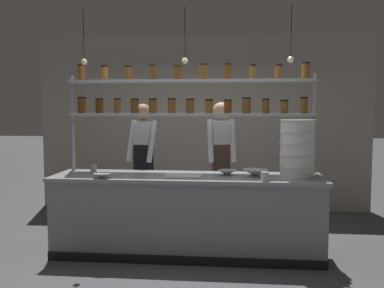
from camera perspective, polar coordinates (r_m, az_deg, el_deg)
ground_plane at (r=5.13m, az=-0.64°, el=-14.41°), size 40.00×40.00×0.00m
back_wall at (r=7.15m, az=1.36°, el=2.72°), size 5.50×0.12×2.86m
prep_counter at (r=5.00m, az=-0.65°, el=-9.44°), size 3.10×0.76×0.92m
spice_shelf_unit at (r=5.18m, az=-0.34°, el=5.77°), size 2.98×0.28×2.23m
chef_left at (r=5.77m, az=-6.50°, el=-1.93°), size 0.40×0.33×1.75m
chef_center at (r=5.61m, az=3.88°, el=-1.94°), size 0.39×0.33×1.77m
container_stack at (r=4.87m, az=13.84°, el=-0.60°), size 0.39×0.39×0.64m
cutting_board at (r=4.79m, az=-1.08°, el=-4.30°), size 0.40×0.26×0.02m
prep_bowl_near_left at (r=4.93m, az=4.69°, el=-3.84°), size 0.22×0.22×0.06m
prep_bowl_center_front at (r=4.82m, az=-11.81°, el=-4.15°), size 0.20×0.20×0.06m
prep_bowl_center_back at (r=4.89m, az=8.45°, el=-3.84°), size 0.29×0.29×0.08m
serving_cup_front at (r=5.24m, az=-13.00°, el=-3.23°), size 0.07×0.07×0.09m
serving_cup_by_board at (r=4.60m, az=9.69°, el=-4.29°), size 0.09×0.09×0.10m
pendant_light_row at (r=4.88m, az=-0.95°, el=11.37°), size 2.40×0.07×0.63m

